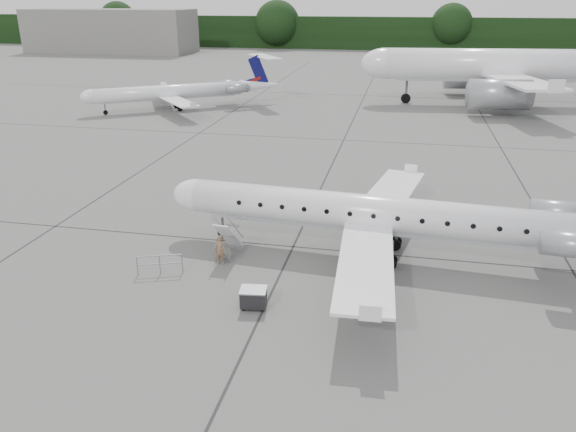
# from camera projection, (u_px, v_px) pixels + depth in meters

# --- Properties ---
(ground) EXTENTS (320.00, 320.00, 0.00)m
(ground) POSITION_uv_depth(u_px,v_px,m) (359.00, 308.00, 25.05)
(ground) COLOR #61615F
(ground) RESTS_ON ground
(treeline) EXTENTS (260.00, 4.00, 8.00)m
(treeline) POSITION_uv_depth(u_px,v_px,m) (404.00, 34.00, 142.06)
(treeline) COLOR black
(treeline) RESTS_ON ground
(terminal_building) EXTENTS (40.00, 14.00, 10.00)m
(terminal_building) POSITION_uv_depth(u_px,v_px,m) (111.00, 31.00, 136.60)
(terminal_building) COLOR slate
(terminal_building) RESTS_ON ground
(main_regional_jet) EXTENTS (27.53, 20.76, 6.71)m
(main_regional_jet) POSITION_uv_depth(u_px,v_px,m) (379.00, 197.00, 28.93)
(main_regional_jet) COLOR white
(main_regional_jet) RESTS_ON ground
(airstair) EXTENTS (1.01, 2.19, 2.10)m
(airstair) POSITION_uv_depth(u_px,v_px,m) (229.00, 237.00, 29.89)
(airstair) COLOR white
(airstair) RESTS_ON ground
(passenger) EXTENTS (0.60, 0.40, 1.61)m
(passenger) POSITION_uv_depth(u_px,v_px,m) (220.00, 250.00, 28.89)
(passenger) COLOR brown
(passenger) RESTS_ON ground
(safety_railing) EXTENTS (2.10, 0.81, 1.00)m
(safety_railing) POSITION_uv_depth(u_px,v_px,m) (160.00, 265.00, 27.99)
(safety_railing) COLOR gray
(safety_railing) RESTS_ON ground
(baggage_cart) EXTENTS (1.22, 1.04, 0.97)m
(baggage_cart) POSITION_uv_depth(u_px,v_px,m) (253.00, 298.00, 24.97)
(baggage_cart) COLOR black
(baggage_cart) RESTS_ON ground
(bg_narrowbody) EXTENTS (41.28, 31.85, 13.77)m
(bg_narrowbody) POSITION_uv_depth(u_px,v_px,m) (508.00, 49.00, 69.35)
(bg_narrowbody) COLOR white
(bg_narrowbody) RESTS_ON ground
(bg_regional_left) EXTENTS (28.25, 26.56, 6.02)m
(bg_regional_left) POSITION_uv_depth(u_px,v_px,m) (169.00, 85.00, 67.41)
(bg_regional_left) COLOR white
(bg_regional_left) RESTS_ON ground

